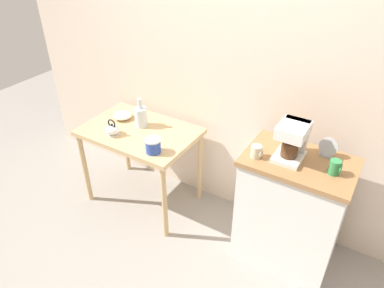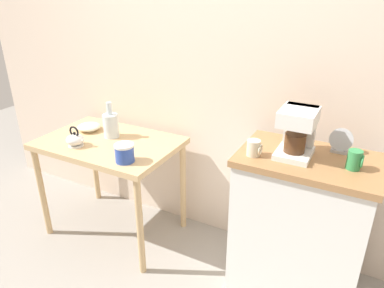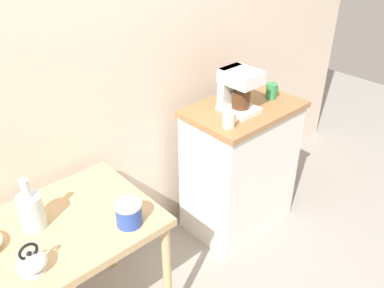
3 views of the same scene
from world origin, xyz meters
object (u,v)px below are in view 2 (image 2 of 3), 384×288
object	(u,v)px
glass_carafe_vase	(111,125)
table_clock	(341,142)
bowl_stoneware	(89,127)
canister_enamel	(125,153)
teakettle	(75,140)
mug_small_cream	(254,148)
coffee_maker	(298,130)
mug_tall_green	(355,160)

from	to	relation	value
glass_carafe_vase	table_clock	xyz separation A→B (m)	(1.50, 0.11, 0.13)
bowl_stoneware	canister_enamel	xyz separation A→B (m)	(0.55, -0.28, 0.03)
teakettle	canister_enamel	distance (m)	0.44
canister_enamel	mug_small_cream	size ratio (longest dim) A/B	1.40
bowl_stoneware	teakettle	size ratio (longest dim) A/B	1.15
bowl_stoneware	teakettle	xyz separation A→B (m)	(0.11, -0.25, 0.02)
glass_carafe_vase	canister_enamel	xyz separation A→B (m)	(0.32, -0.27, -0.03)
coffee_maker	glass_carafe_vase	bearing A→B (deg)	178.64
canister_enamel	coffee_maker	size ratio (longest dim) A/B	0.47
glass_carafe_vase	coffee_maker	world-z (taller)	coffee_maker
mug_tall_green	table_clock	distance (m)	0.20
coffee_maker	table_clock	bearing A→B (deg)	34.43
table_clock	glass_carafe_vase	bearing A→B (deg)	-175.72
coffee_maker	bowl_stoneware	bearing A→B (deg)	178.40
bowl_stoneware	mug_tall_green	world-z (taller)	mug_tall_green
teakettle	coffee_maker	xyz separation A→B (m)	(1.40, 0.21, 0.26)
glass_carafe_vase	coffee_maker	bearing A→B (deg)	-1.36
mug_tall_green	glass_carafe_vase	bearing A→B (deg)	177.76
bowl_stoneware	mug_tall_green	bearing A→B (deg)	-2.34
canister_enamel	teakettle	bearing A→B (deg)	175.98
mug_tall_green	teakettle	bearing A→B (deg)	-174.02
canister_enamel	coffee_maker	xyz separation A→B (m)	(0.96, 0.24, 0.25)
teakettle	glass_carafe_vase	bearing A→B (deg)	65.33
canister_enamel	mug_tall_green	size ratio (longest dim) A/B	1.23
glass_carafe_vase	mug_tall_green	size ratio (longest dim) A/B	2.59
mug_small_cream	table_clock	size ratio (longest dim) A/B	0.64
canister_enamel	table_clock	distance (m)	1.24
teakettle	glass_carafe_vase	distance (m)	0.27
teakettle	mug_small_cream	world-z (taller)	mug_small_cream
bowl_stoneware	mug_small_cream	xyz separation A→B (m)	(1.32, -0.16, 0.18)
teakettle	coffee_maker	world-z (taller)	coffee_maker
canister_enamel	table_clock	bearing A→B (deg)	18.06
teakettle	coffee_maker	bearing A→B (deg)	8.50
coffee_maker	table_clock	size ratio (longest dim) A/B	1.94
bowl_stoneware	coffee_maker	size ratio (longest dim) A/B	0.65
glass_carafe_vase	mug_small_cream	xyz separation A→B (m)	(1.10, -0.15, 0.12)
glass_carafe_vase	mug_small_cream	world-z (taller)	glass_carafe_vase
bowl_stoneware	mug_tall_green	size ratio (longest dim) A/B	1.72
coffee_maker	teakettle	bearing A→B (deg)	-171.50
teakettle	canister_enamel	xyz separation A→B (m)	(0.43, -0.03, 0.01)
coffee_maker	table_clock	xyz separation A→B (m)	(0.21, 0.14, -0.08)
bowl_stoneware	mug_small_cream	world-z (taller)	mug_small_cream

